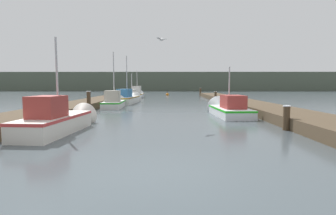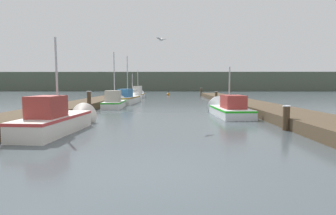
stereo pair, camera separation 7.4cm
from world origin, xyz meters
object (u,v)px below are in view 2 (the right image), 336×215
Objects in this scene: fishing_boat_4 at (133,97)px; fishing_boat_2 at (115,102)px; fishing_boat_0 at (60,119)px; channel_buoy at (168,94)px; fishing_boat_3 at (129,98)px; mooring_piling_3 at (216,97)px; fishing_boat_5 at (138,94)px; mooring_piling_1 at (201,92)px; mooring_piling_0 at (286,118)px; seagull_lead at (161,39)px; mooring_piling_2 at (89,102)px; fishing_boat_1 at (228,109)px.

fishing_boat_2 is at bearing -93.68° from fishing_boat_4.
channel_buoy is (3.95, 33.36, -0.33)m from fishing_boat_0.
fishing_boat_3 reaches higher than fishing_boat_0.
fishing_boat_4 is 4.56× the size of mooring_piling_3.
fishing_boat_5 is at bearing 96.79° from fishing_boat_3.
mooring_piling_0 is at bearing -90.23° from mooring_piling_1.
fishing_boat_0 is 33.60m from channel_buoy.
channel_buoy is at bearing 69.94° from fishing_boat_4.
mooring_piling_2 is at bearing 91.00° from seagull_lead.
fishing_boat_3 reaches higher than fishing_boat_1.
fishing_boat_4 is 5.12× the size of mooring_piling_0.
mooring_piling_1 is at bearing 89.77° from mooring_piling_0.
fishing_boat_2 reaches higher than fishing_boat_0.
mooring_piling_1 is at bearing 67.33° from mooring_piling_2.
fishing_boat_0 is 9.70m from fishing_boat_1.
fishing_boat_2 is 4.05m from mooring_piling_2.
mooring_piling_2 is (-0.87, -3.94, 0.30)m from fishing_boat_2.
channel_buoy is (-3.92, 27.70, -0.24)m from fishing_boat_1.
fishing_boat_5 is 27.15m from mooring_piling_0.
mooring_piling_2 is at bearing -105.09° from fishing_boat_2.
mooring_piling_2 is at bearing 169.05° from fishing_boat_1.
fishing_boat_2 is 4.75× the size of channel_buoy.
fishing_boat_2 is 14.96m from fishing_boat_5.
mooring_piling_3 is (8.87, 1.30, 0.11)m from fishing_boat_3.
fishing_boat_0 reaches higher than fishing_boat_4.
mooring_piling_2 reaches higher than mooring_piling_1.
fishing_boat_3 is at bearing -89.80° from fishing_boat_4.
fishing_boat_4 is 21.82m from mooring_piling_0.
fishing_boat_3 is (-7.66, 9.85, 0.08)m from fishing_boat_1.
fishing_boat_2 is 9.24m from fishing_boat_4.
fishing_boat_3 is at bearing -171.65° from mooring_piling_3.
seagull_lead is (4.03, -17.82, 3.56)m from fishing_boat_4.
fishing_boat_0 is at bearing -147.14° from fishing_boat_1.
fishing_boat_2 is at bearing 69.54° from seagull_lead.
fishing_boat_3 reaches higher than channel_buoy.
fishing_boat_0 is at bearing -81.74° from mooring_piling_2.
fishing_boat_3 is 1.15× the size of fishing_boat_5.
fishing_boat_5 is 12.90m from mooring_piling_3.
mooring_piling_2 is at bearing -100.62° from channel_buoy.
fishing_boat_0 is 10.44× the size of seagull_lead.
mooring_piling_2 is 1.40× the size of channel_buoy.
fishing_boat_3 is 4.60m from fishing_boat_4.
mooring_piling_0 is 2.12× the size of seagull_lead.
mooring_piling_1 is at bearing 65.25° from fishing_boat_3.
fishing_boat_4 is 14.62m from mooring_piling_1.
fishing_boat_2 is at bearing 94.20° from fishing_boat_0.
fishing_boat_3 is 18.26m from mooring_piling_1.
fishing_boat_5 is at bearing 93.82° from fishing_boat_0.
fishing_boat_0 reaches higher than channel_buoy.
fishing_boat_3 is 4.25× the size of mooring_piling_2.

